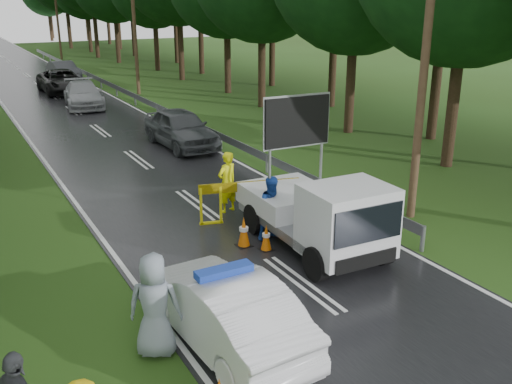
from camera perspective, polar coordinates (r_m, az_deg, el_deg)
ground at (r=13.27m, az=4.60°, el=-9.16°), size 160.00×160.00×0.00m
road at (r=40.72m, az=-19.57°, el=9.06°), size 7.00×140.00×0.02m
guardrail at (r=41.08m, az=-14.43°, el=10.38°), size 0.12×60.06×0.70m
utility_pole_near at (r=16.63m, az=16.70°, el=14.13°), size 1.40×0.24×10.00m
utility_pole_mid at (r=39.51m, az=-12.13°, el=16.83°), size 1.40×0.24×10.00m
utility_pole_far at (r=64.79m, az=-19.34°, el=16.88°), size 1.40×0.24×10.00m
police_sedan at (r=10.83m, az=-3.14°, el=-11.68°), size 1.78×4.46×1.59m
work_truck at (r=14.55m, az=6.40°, el=-2.13°), size 2.30×4.87×3.82m
barrier at (r=16.43m, az=-0.64°, el=0.08°), size 2.88×0.83×1.23m
officer at (r=17.17m, az=-2.91°, el=0.97°), size 0.79×0.63×1.89m
civilian at (r=15.23m, az=1.71°, el=-1.64°), size 0.89×0.71×1.77m
bystander_right at (r=10.58m, az=-10.10°, el=-11.11°), size 1.15×1.02×1.98m
queue_car_first at (r=25.18m, az=-7.53°, el=6.35°), size 2.10×4.89×1.65m
queue_car_second at (r=35.86m, az=-16.89°, el=9.31°), size 2.73×5.33×1.48m
queue_car_third at (r=41.67m, az=-18.83°, el=10.42°), size 2.67×5.69×1.57m
queue_car_fourth at (r=47.77m, az=-18.67°, el=11.37°), size 1.99×4.68×1.50m
cone_center at (r=14.74m, az=1.03°, el=-4.61°), size 0.34×0.34×0.71m
cone_far at (r=14.95m, az=-1.23°, el=-4.04°), size 0.39×0.39×0.82m
cone_left_mid at (r=12.29m, az=-8.57°, el=-9.73°), size 0.37×0.37×0.79m
cone_right at (r=18.12m, az=6.50°, el=-0.13°), size 0.35×0.35×0.74m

